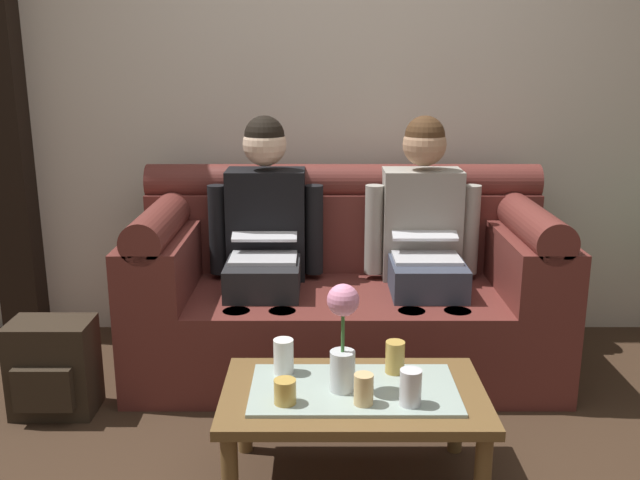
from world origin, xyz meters
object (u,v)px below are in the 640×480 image
at_px(cup_near_right, 410,387).
at_px(cup_far_left, 363,389).
at_px(person_right, 424,236).
at_px(cup_far_center, 283,356).
at_px(coffee_table, 353,403).
at_px(cup_near_left, 285,392).
at_px(cup_far_right, 395,357).
at_px(backpack_left, 53,368).
at_px(flower_vase, 342,333).
at_px(person_left, 264,236).
at_px(couch, 343,292).

relative_size(cup_near_right, cup_far_left, 1.17).
relative_size(person_right, cup_far_center, 9.56).
height_order(coffee_table, cup_near_left, cup_near_left).
bearing_deg(coffee_table, cup_near_left, -154.67).
height_order(cup_near_left, cup_far_right, cup_far_right).
relative_size(person_right, coffee_table, 1.33).
height_order(cup_near_left, backpack_left, cup_near_left).
xyz_separation_m(cup_far_center, cup_far_right, (0.40, 0.00, -0.00)).
height_order(flower_vase, cup_near_right, flower_vase).
bearing_deg(backpack_left, cup_far_right, -16.14).
bearing_deg(backpack_left, flower_vase, -24.33).
bearing_deg(coffee_table, backpack_left, 157.01).
height_order(person_left, cup_far_left, person_left).
bearing_deg(backpack_left, cup_far_left, -26.82).
bearing_deg(backpack_left, cup_near_left, -32.14).
xyz_separation_m(flower_vase, cup_far_right, (0.19, 0.14, -0.15)).
distance_m(couch, coffee_table, 1.04).
relative_size(couch, cup_near_left, 23.92).
xyz_separation_m(couch, cup_near_right, (0.18, -1.16, 0.06)).
bearing_deg(couch, coffee_table, -90.00).
distance_m(couch, cup_near_left, 1.17).
bearing_deg(backpack_left, cup_far_center, -22.23).
relative_size(cup_near_right, cup_far_center, 0.96).
bearing_deg(cup_near_left, couch, 78.54).
xyz_separation_m(couch, person_right, (0.38, -0.00, 0.28)).
xyz_separation_m(couch, cup_far_left, (0.03, -1.15, 0.06)).
bearing_deg(flower_vase, person_left, 107.98).
height_order(cup_near_left, cup_near_right, cup_near_right).
bearing_deg(cup_near_left, backpack_left, 147.86).
relative_size(person_right, cup_far_left, 11.62).
xyz_separation_m(coffee_table, cup_near_left, (-0.23, -0.11, 0.10)).
xyz_separation_m(cup_near_left, cup_far_right, (0.39, 0.23, 0.02)).
relative_size(couch, person_left, 1.63).
relative_size(flower_vase, cup_near_right, 3.12).
distance_m(person_left, backpack_left, 1.11).
xyz_separation_m(flower_vase, cup_far_center, (-0.21, 0.14, -0.15)).
xyz_separation_m(cup_far_center, cup_far_left, (0.28, -0.24, -0.01)).
xyz_separation_m(person_left, flower_vase, (0.34, -1.05, -0.07)).
height_order(person_right, coffee_table, person_right).
relative_size(coffee_table, cup_near_right, 7.48).
distance_m(cup_far_right, backpack_left, 1.49).
xyz_separation_m(coffee_table, cup_far_left, (0.03, -0.12, 0.11)).
height_order(person_right, backpack_left, person_right).
height_order(flower_vase, backpack_left, flower_vase).
bearing_deg(cup_near_left, person_right, 61.79).
bearing_deg(person_right, couch, 179.64).
xyz_separation_m(person_right, cup_near_left, (-0.61, -1.15, -0.24)).
xyz_separation_m(coffee_table, backpack_left, (-1.26, 0.53, -0.12)).
xyz_separation_m(flower_vase, backpack_left, (-1.22, 0.55, -0.39)).
distance_m(flower_vase, cup_far_center, 0.29).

